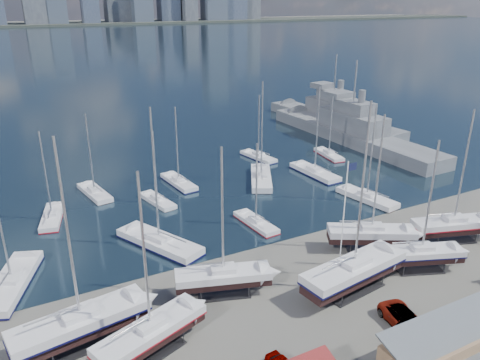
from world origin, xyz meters
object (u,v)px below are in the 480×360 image
sailboat_cradle_0 (81,323)px  naval_ship_west (332,117)px  flagpole (345,212)px  naval_ship_east (350,133)px

sailboat_cradle_0 → naval_ship_west: 83.52m
sailboat_cradle_0 → flagpole: 26.83m
sailboat_cradle_0 → naval_ship_east: sailboat_cradle_0 is taller
flagpole → sailboat_cradle_0: bearing=176.4°
naval_ship_west → flagpole: 66.26m
sailboat_cradle_0 → naval_ship_west: size_ratio=0.47×
sailboat_cradle_0 → naval_ship_east: 71.76m
naval_ship_west → flagpole: (-40.01, -52.50, 5.86)m
naval_ship_east → naval_ship_west: 14.01m
sailboat_cradle_0 → flagpole: bearing=-12.5°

